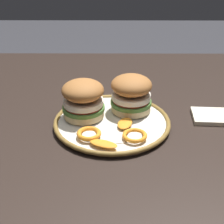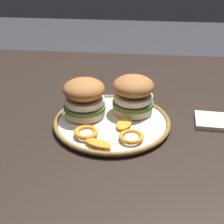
# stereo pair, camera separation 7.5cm
# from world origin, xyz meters

# --- Properties ---
(dining_table) EXTENTS (1.15, 1.05, 0.71)m
(dining_table) POSITION_xyz_m (0.00, 0.00, 0.62)
(dining_table) COLOR black
(dining_table) RESTS_ON ground
(dinner_plate) EXTENTS (0.31, 0.31, 0.02)m
(dinner_plate) POSITION_xyz_m (-0.02, 0.06, 0.72)
(dinner_plate) COLOR silver
(dinner_plate) RESTS_ON dining_table
(sandwich_half_left) EXTENTS (0.14, 0.14, 0.10)m
(sandwich_half_left) POSITION_xyz_m (0.05, 0.03, 0.78)
(sandwich_half_left) COLOR beige
(sandwich_half_left) RESTS_ON dinner_plate
(sandwich_half_right) EXTENTS (0.13, 0.13, 0.10)m
(sandwich_half_right) POSITION_xyz_m (-0.08, -0.00, 0.78)
(sandwich_half_right) COLOR beige
(sandwich_half_right) RESTS_ON dinner_plate
(orange_peel_curled) EXTENTS (0.08, 0.08, 0.01)m
(orange_peel_curled) POSITION_xyz_m (-0.08, 0.14, 0.73)
(orange_peel_curled) COLOR orange
(orange_peel_curled) RESTS_ON dinner_plate
(orange_peel_strip_long) EXTENTS (0.05, 0.07, 0.01)m
(orange_peel_strip_long) POSITION_xyz_m (-0.06, 0.08, 0.73)
(orange_peel_strip_long) COLOR orange
(orange_peel_strip_long) RESTS_ON dinner_plate
(orange_peel_strip_short) EXTENTS (0.07, 0.05, 0.01)m
(orange_peel_strip_short) POSITION_xyz_m (-0.01, 0.18, 0.73)
(orange_peel_strip_short) COLOR orange
(orange_peel_strip_short) RESTS_ON dinner_plate
(orange_peel_small_curl) EXTENTS (0.07, 0.07, 0.01)m
(orange_peel_small_curl) POSITION_xyz_m (0.03, 0.13, 0.74)
(orange_peel_small_curl) COLOR orange
(orange_peel_small_curl) RESTS_ON dinner_plate
(folded_napkin) EXTENTS (0.14, 0.09, 0.01)m
(folded_napkin) POSITION_xyz_m (-0.31, 0.02, 0.72)
(folded_napkin) COLOR beige
(folded_napkin) RESTS_ON dining_table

